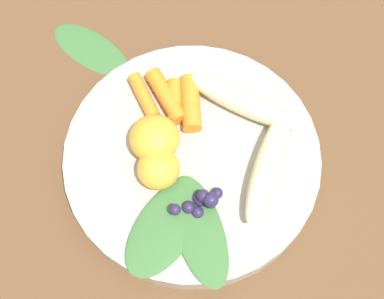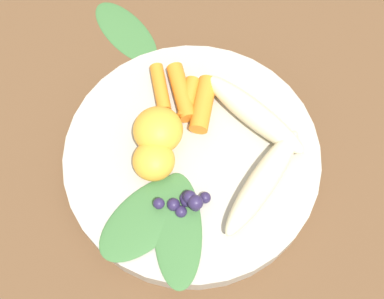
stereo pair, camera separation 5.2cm
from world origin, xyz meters
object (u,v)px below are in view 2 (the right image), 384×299
Objects in this scene: bowl at (192,159)px; banana_peeled_left at (254,114)px; orange_segment_near at (154,161)px; banana_peeled_right at (263,181)px; kale_leaf_stray at (125,31)px.

bowl is 0.08m from banana_peeled_left.
orange_segment_near is (0.01, -0.04, 0.03)m from bowl.
banana_peeled_right is at bearing 59.74° from bowl.
orange_segment_near is at bearing 113.27° from banana_peeled_right.
banana_peeled_left is (-0.03, 0.06, 0.03)m from bowl.
banana_peeled_left and banana_peeled_right have the same top height.
banana_peeled_left is 0.07m from banana_peeled_right.
kale_leaf_stray is (-0.14, -0.13, -0.04)m from banana_peeled_left.
kale_leaf_stray is at bearing -158.41° from bowl.
bowl is 2.04× the size of banana_peeled_left.
kale_leaf_stray is at bearing -170.52° from orange_segment_near.
banana_peeled_right is 0.11m from orange_segment_near.
bowl is at bearing 165.64° from kale_leaf_stray.
banana_peeled_left is 0.20m from kale_leaf_stray.
bowl is 0.05m from orange_segment_near.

